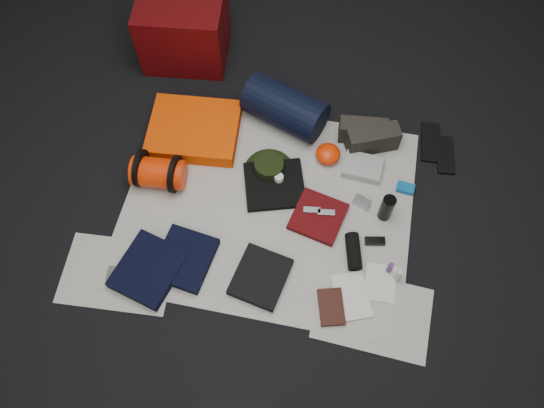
% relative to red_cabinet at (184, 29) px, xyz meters
% --- Properties ---
extents(floor, '(4.50, 4.50, 0.02)m').
position_rel_red_cabinet_xyz_m(floor, '(0.75, -1.02, -0.23)').
color(floor, black).
rests_on(floor, ground).
extents(newspaper_mat, '(1.60, 1.30, 0.01)m').
position_rel_red_cabinet_xyz_m(newspaper_mat, '(0.75, -1.02, -0.21)').
color(newspaper_mat, beige).
rests_on(newspaper_mat, floor).
extents(newspaper_sheet_front_left, '(0.61, 0.44, 0.00)m').
position_rel_red_cabinet_xyz_m(newspaper_sheet_front_left, '(0.05, -1.57, -0.21)').
color(newspaper_sheet_front_left, beige).
rests_on(newspaper_sheet_front_left, floor).
extents(newspaper_sheet_front_right, '(0.60, 0.43, 0.00)m').
position_rel_red_cabinet_xyz_m(newspaper_sheet_front_right, '(1.40, -1.52, -0.21)').
color(newspaper_sheet_front_right, beige).
rests_on(newspaper_sheet_front_right, floor).
extents(red_cabinet, '(0.57, 0.49, 0.43)m').
position_rel_red_cabinet_xyz_m(red_cabinet, '(0.00, 0.00, 0.00)').
color(red_cabinet, '#4A0507').
rests_on(red_cabinet, floor).
extents(sleeping_pad, '(0.56, 0.47, 0.10)m').
position_rel_red_cabinet_xyz_m(sleeping_pad, '(0.22, -0.63, -0.16)').
color(sleeping_pad, '#E74202').
rests_on(sleeping_pad, newspaper_mat).
extents(stuff_sack, '(0.31, 0.20, 0.17)m').
position_rel_red_cabinet_xyz_m(stuff_sack, '(0.11, -0.98, -0.12)').
color(stuff_sack, red).
rests_on(stuff_sack, newspaper_mat).
extents(sack_strap_left, '(0.02, 0.22, 0.22)m').
position_rel_red_cabinet_xyz_m(sack_strap_left, '(0.01, -0.98, -0.10)').
color(sack_strap_left, black).
rests_on(sack_strap_left, newspaper_mat).
extents(sack_strap_right, '(0.02, 0.22, 0.22)m').
position_rel_red_cabinet_xyz_m(sack_strap_right, '(0.21, -0.98, -0.10)').
color(sack_strap_right, black).
rests_on(sack_strap_right, newspaper_mat).
extents(navy_duffel, '(0.54, 0.40, 0.25)m').
position_rel_red_cabinet_xyz_m(navy_duffel, '(0.73, -0.42, -0.08)').
color(navy_duffel, black).
rests_on(navy_duffel, newspaper_mat).
extents(boonie_brim, '(0.30, 0.30, 0.01)m').
position_rel_red_cabinet_xyz_m(boonie_brim, '(0.71, -0.79, -0.21)').
color(boonie_brim, black).
rests_on(boonie_brim, newspaper_mat).
extents(boonie_crown, '(0.17, 0.17, 0.08)m').
position_rel_red_cabinet_xyz_m(boonie_crown, '(0.71, -0.79, -0.17)').
color(boonie_crown, black).
rests_on(boonie_crown, boonie_brim).
extents(hiking_boot_left, '(0.29, 0.13, 0.14)m').
position_rel_red_cabinet_xyz_m(hiking_boot_left, '(1.21, -0.45, -0.14)').
color(hiking_boot_left, black).
rests_on(hiking_boot_left, newspaper_mat).
extents(hiking_boot_right, '(0.32, 0.22, 0.15)m').
position_rel_red_cabinet_xyz_m(hiking_boot_right, '(1.27, -0.51, -0.13)').
color(hiking_boot_right, black).
rests_on(hiking_boot_right, newspaper_mat).
extents(flip_flop_left, '(0.12, 0.29, 0.02)m').
position_rel_red_cabinet_xyz_m(flip_flop_left, '(1.62, -0.41, -0.21)').
color(flip_flop_left, black).
rests_on(flip_flop_left, floor).
extents(flip_flop_right, '(0.12, 0.27, 0.01)m').
position_rel_red_cabinet_xyz_m(flip_flop_right, '(1.71, -0.48, -0.21)').
color(flip_flop_right, black).
rests_on(flip_flop_right, floor).
extents(trousers_navy_a, '(0.38, 0.41, 0.05)m').
position_rel_red_cabinet_xyz_m(trousers_navy_a, '(0.21, -1.52, -0.18)').
color(trousers_navy_a, black).
rests_on(trousers_navy_a, newspaper_mat).
extents(trousers_navy_b, '(0.32, 0.35, 0.05)m').
position_rel_red_cabinet_xyz_m(trousers_navy_b, '(0.38, -1.43, -0.19)').
color(trousers_navy_b, black).
rests_on(trousers_navy_b, newspaper_mat).
extents(trousers_charcoal, '(0.31, 0.34, 0.05)m').
position_rel_red_cabinet_xyz_m(trousers_charcoal, '(0.79, -1.45, -0.19)').
color(trousers_charcoal, black).
rests_on(trousers_charcoal, newspaper_mat).
extents(black_tshirt, '(0.41, 0.40, 0.03)m').
position_rel_red_cabinet_xyz_m(black_tshirt, '(0.76, -0.89, -0.19)').
color(black_tshirt, black).
rests_on(black_tshirt, newspaper_mat).
extents(red_shirt, '(0.32, 0.32, 0.04)m').
position_rel_red_cabinet_xyz_m(red_shirt, '(1.04, -1.04, -0.19)').
color(red_shirt, '#49080A').
rests_on(red_shirt, newspaper_mat).
extents(orange_stuff_sack, '(0.17, 0.17, 0.09)m').
position_rel_red_cabinet_xyz_m(orange_stuff_sack, '(1.03, -0.64, -0.16)').
color(orange_stuff_sack, red).
rests_on(orange_stuff_sack, newspaper_mat).
extents(first_aid_pouch, '(0.23, 0.18, 0.06)m').
position_rel_red_cabinet_xyz_m(first_aid_pouch, '(1.24, -0.68, -0.18)').
color(first_aid_pouch, gray).
rests_on(first_aid_pouch, newspaper_mat).
extents(water_bottle, '(0.10, 0.10, 0.18)m').
position_rel_red_cabinet_xyz_m(water_bottle, '(1.39, -0.95, -0.12)').
color(water_bottle, black).
rests_on(water_bottle, newspaper_mat).
extents(speaker, '(0.12, 0.21, 0.08)m').
position_rel_red_cabinet_xyz_m(speaker, '(1.25, -1.22, -0.17)').
color(speaker, black).
rests_on(speaker, newspaper_mat).
extents(compact_camera, '(0.11, 0.09, 0.04)m').
position_rel_red_cabinet_xyz_m(compact_camera, '(1.26, -0.90, -0.19)').
color(compact_camera, '#ABACB0').
rests_on(compact_camera, newspaper_mat).
extents(cyan_case, '(0.11, 0.07, 0.03)m').
position_rel_red_cabinet_xyz_m(cyan_case, '(1.50, -0.76, -0.20)').
color(cyan_case, '#0E538F').
rests_on(cyan_case, newspaper_mat).
extents(toiletry_purple, '(0.04, 0.04, 0.09)m').
position_rel_red_cabinet_xyz_m(toiletry_purple, '(1.45, -1.27, -0.17)').
color(toiletry_purple, '#4B1F65').
rests_on(toiletry_purple, newspaper_mat).
extents(toiletry_clear, '(0.04, 0.04, 0.10)m').
position_rel_red_cabinet_xyz_m(toiletry_clear, '(1.50, -1.31, -0.16)').
color(toiletry_clear, '#9EA29E').
rests_on(toiletry_clear, newspaper_mat).
extents(paperback_book, '(0.17, 0.22, 0.03)m').
position_rel_red_cabinet_xyz_m(paperback_book, '(1.18, -1.53, -0.20)').
color(paperback_book, black).
rests_on(paperback_book, newspaper_mat).
extents(map_booklet, '(0.25, 0.30, 0.01)m').
position_rel_red_cabinet_xyz_m(map_booklet, '(1.28, -1.45, -0.20)').
color(map_booklet, beige).
rests_on(map_booklet, newspaper_mat).
extents(map_printout, '(0.16, 0.21, 0.01)m').
position_rel_red_cabinet_xyz_m(map_printout, '(1.42, -1.35, -0.21)').
color(map_printout, beige).
rests_on(map_printout, newspaper_mat).
extents(sunglasses, '(0.12, 0.06, 0.03)m').
position_rel_red_cabinet_xyz_m(sunglasses, '(1.36, -1.12, -0.20)').
color(sunglasses, black).
rests_on(sunglasses, newspaper_mat).
extents(key_cluster, '(0.09, 0.09, 0.01)m').
position_rel_red_cabinet_xyz_m(key_cluster, '(0.04, -1.58, -0.20)').
color(key_cluster, '#ABACB0').
rests_on(key_cluster, newspaper_mat).
extents(tape_roll, '(0.05, 0.05, 0.04)m').
position_rel_red_cabinet_xyz_m(tape_roll, '(0.78, -0.86, -0.16)').
color(tape_roll, silver).
rests_on(tape_roll, black_tshirt).
extents(energy_bar_a, '(0.10, 0.05, 0.01)m').
position_rel_red_cabinet_xyz_m(energy_bar_a, '(1.00, -1.02, -0.17)').
color(energy_bar_a, '#ABACB0').
rests_on(energy_bar_a, red_shirt).
extents(energy_bar_b, '(0.10, 0.05, 0.01)m').
position_rel_red_cabinet_xyz_m(energy_bar_b, '(1.08, -1.02, -0.17)').
color(energy_bar_b, '#ABACB0').
rests_on(energy_bar_b, red_shirt).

